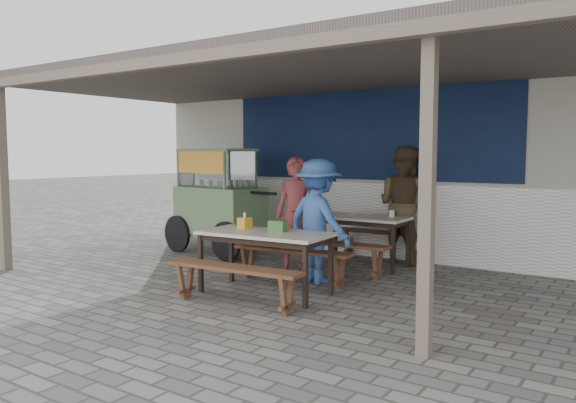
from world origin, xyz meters
The scene contains 17 objects.
ground centered at (0.00, 0.00, 0.00)m, with size 60.00×60.00×0.00m, color slate.
back_wall centered at (0.00, 3.58, 1.72)m, with size 9.00×1.28×3.50m.
warung_roof centered at (0.02, 0.90, 2.71)m, with size 9.00×4.21×2.81m.
table_left centered at (0.22, 2.16, 0.67)m, with size 1.35×0.72×0.75m.
bench_left_street centered at (0.24, 1.45, 0.34)m, with size 1.44×0.31×0.45m.
bench_left_wall centered at (0.21, 2.86, 0.34)m, with size 1.44×0.31×0.45m.
table_right centered at (0.02, 0.01, 0.68)m, with size 1.61×0.88×0.75m.
bench_right_street centered at (0.07, -0.63, 0.34)m, with size 1.67×0.41×0.45m.
bench_right_wall centered at (-0.03, 0.65, 0.34)m, with size 1.67×0.41×0.45m.
vendor_cart centered at (-2.26, 1.75, 0.95)m, with size 2.25×1.05×1.75m.
patron_street_side centered at (-0.33, 1.22, 0.82)m, with size 0.60×0.39×1.64m, color brown.
patron_wall_side centered at (0.62, 2.75, 0.89)m, with size 0.87×0.68×1.79m, color #4E3E28.
patron_right_table centered at (0.22, 0.90, 0.81)m, with size 1.04×0.60×1.61m, color #3A65B2.
tissue_box centered at (-0.37, 0.11, 0.82)m, with size 0.14×0.14×0.14m, color gold.
donation_box centered at (0.13, 0.12, 0.82)m, with size 0.20×0.13×0.13m, color #377132.
condiment_jar centered at (0.62, 2.32, 0.80)m, with size 0.09×0.09×0.10m, color white.
condiment_bowl centered at (0.07, 2.11, 0.77)m, with size 0.19×0.19×0.05m, color silver.
Camera 1 is at (3.99, -5.29, 1.69)m, focal length 35.00 mm.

